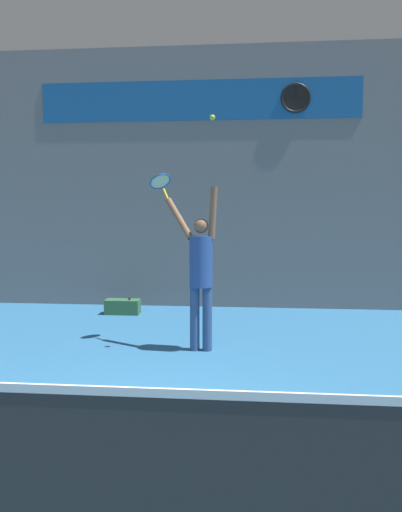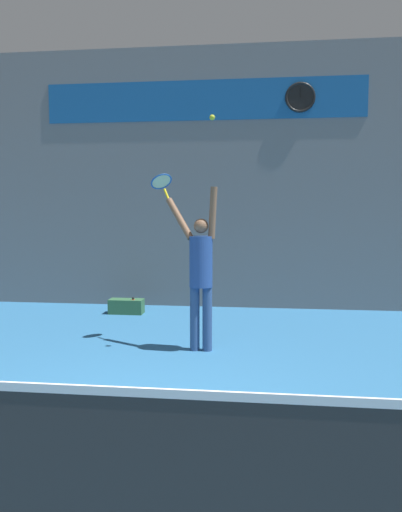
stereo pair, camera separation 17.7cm
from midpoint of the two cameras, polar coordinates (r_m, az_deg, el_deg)
ground_plane at (r=4.32m, az=-10.08°, el=-20.95°), size 18.00×18.00×0.00m
back_wall at (r=9.78m, az=-0.82°, el=8.81°), size 18.00×0.10×5.00m
sponsor_banner at (r=9.92m, az=-0.87°, el=17.39°), size 6.10×0.02×0.75m
scoreboard_clock at (r=9.87m, az=10.24°, el=17.36°), size 0.56×0.05×0.56m
court_net at (r=3.10m, az=-16.55°, el=-21.95°), size 8.37×0.07×1.06m
tennis_player at (r=6.69m, az=-0.82°, el=-1.58°), size 0.78×0.49×2.21m
tennis_racket at (r=7.18m, az=-5.35°, el=8.37°), size 0.40×0.39×0.38m
tennis_ball at (r=6.62m, az=0.52°, el=15.55°), size 0.07×0.07×0.07m
water_bottle at (r=9.23m, az=-8.72°, el=-5.76°), size 0.07×0.07×0.31m
equipment_bag at (r=9.30m, az=-9.49°, el=-5.74°), size 0.63×0.28×0.27m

